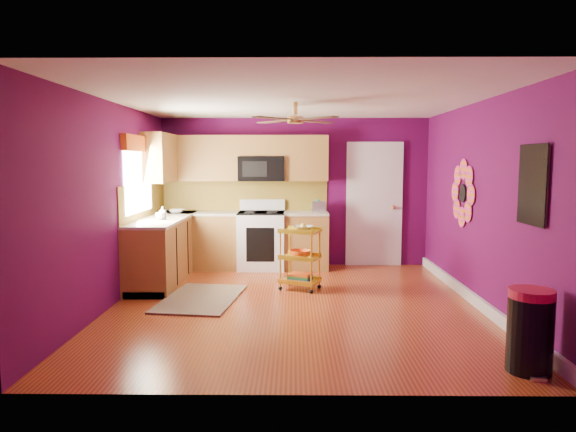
{
  "coord_description": "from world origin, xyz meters",
  "views": [
    {
      "loc": [
        -0.02,
        -6.23,
        1.76
      ],
      "look_at": [
        -0.09,
        0.4,
        1.06
      ],
      "focal_mm": 32.0,
      "sensor_mm": 36.0,
      "label": 1
    }
  ],
  "objects": [
    {
      "name": "ground",
      "position": [
        0.0,
        0.0,
        0.0
      ],
      "size": [
        5.0,
        5.0,
        0.0
      ],
      "primitive_type": "plane",
      "color": "maroon",
      "rests_on": "ground"
    },
    {
      "name": "counter_dish",
      "position": [
        -1.91,
        2.02,
        0.97
      ],
      "size": [
        0.25,
        0.25,
        0.06
      ],
      "primitive_type": "imported",
      "color": "white",
      "rests_on": "lower_cabinets"
    },
    {
      "name": "shag_rug",
      "position": [
        -1.21,
        0.22,
        0.01
      ],
      "size": [
        1.07,
        1.56,
        0.02
      ],
      "primitive_type": "cube",
      "rotation": [
        0.0,
        0.0,
        -0.12
      ],
      "color": "black",
      "rests_on": "ground"
    },
    {
      "name": "lower_cabinets",
      "position": [
        -1.35,
        1.82,
        0.43
      ],
      "size": [
        2.81,
        2.31,
        0.94
      ],
      "color": "brown",
      "rests_on": "ground"
    },
    {
      "name": "toaster",
      "position": [
        0.4,
        2.21,
        1.03
      ],
      "size": [
        0.22,
        0.15,
        0.18
      ],
      "primitive_type": "cube",
      "color": "beige",
      "rests_on": "lower_cabinets"
    },
    {
      "name": "room_envelope",
      "position": [
        0.03,
        0.0,
        1.63
      ],
      "size": [
        4.54,
        5.04,
        2.52
      ],
      "color": "#520944",
      "rests_on": "ground"
    },
    {
      "name": "trash_can",
      "position": [
        1.96,
        -2.04,
        0.35
      ],
      "size": [
        0.45,
        0.46,
        0.71
      ],
      "color": "black",
      "rests_on": "ground"
    },
    {
      "name": "panel_door",
      "position": [
        1.35,
        2.47,
        1.02
      ],
      "size": [
        0.95,
        0.11,
        2.15
      ],
      "color": "white",
      "rests_on": "ground"
    },
    {
      "name": "soap_bottle_a",
      "position": [
        -1.91,
        1.12,
        1.03
      ],
      "size": [
        0.08,
        0.08,
        0.18
      ],
      "primitive_type": "imported",
      "color": "#EA3F72",
      "rests_on": "lower_cabinets"
    },
    {
      "name": "left_window",
      "position": [
        -2.22,
        1.05,
        1.74
      ],
      "size": [
        0.08,
        1.35,
        1.08
      ],
      "color": "white",
      "rests_on": "ground"
    },
    {
      "name": "right_wall_art",
      "position": [
        2.23,
        -0.34,
        1.44
      ],
      "size": [
        0.04,
        2.74,
        1.04
      ],
      "color": "black",
      "rests_on": "ground"
    },
    {
      "name": "counter_cup",
      "position": [
        -1.93,
        1.05,
        0.99
      ],
      "size": [
        0.13,
        0.13,
        0.11
      ],
      "primitive_type": "imported",
      "color": "white",
      "rests_on": "lower_cabinets"
    },
    {
      "name": "soap_bottle_b",
      "position": [
        -1.99,
        1.43,
        1.02
      ],
      "size": [
        0.12,
        0.12,
        0.16
      ],
      "primitive_type": "imported",
      "color": "white",
      "rests_on": "lower_cabinets"
    },
    {
      "name": "electric_range",
      "position": [
        -0.55,
        2.17,
        0.48
      ],
      "size": [
        0.76,
        0.66,
        1.13
      ],
      "color": "white",
      "rests_on": "ground"
    },
    {
      "name": "teal_kettle",
      "position": [
        0.38,
        2.27,
        1.02
      ],
      "size": [
        0.18,
        0.18,
        0.21
      ],
      "color": "#16A594",
      "rests_on": "lower_cabinets"
    },
    {
      "name": "upper_cabinetry",
      "position": [
        -1.24,
        2.17,
        1.8
      ],
      "size": [
        2.8,
        2.3,
        1.26
      ],
      "color": "brown",
      "rests_on": "ground"
    },
    {
      "name": "ceiling_fan",
      "position": [
        0.0,
        0.2,
        2.29
      ],
      "size": [
        1.01,
        1.01,
        0.26
      ],
      "color": "#BF8C3F",
      "rests_on": "ground"
    },
    {
      "name": "rolling_cart",
      "position": [
        0.08,
        0.76,
        0.48
      ],
      "size": [
        0.62,
        0.54,
        0.93
      ],
      "color": "gold",
      "rests_on": "ground"
    }
  ]
}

